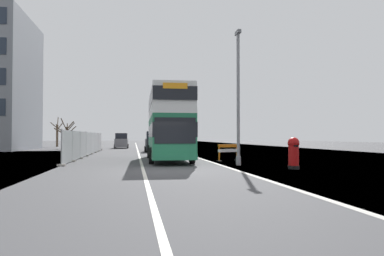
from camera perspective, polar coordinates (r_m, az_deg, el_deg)
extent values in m
cube|color=#424244|center=(17.21, -3.06, -7.04)|extent=(140.00, 280.00, 0.10)
cube|color=#B2AFA8|center=(17.81, 6.95, -6.70)|extent=(0.24, 196.00, 0.01)
cube|color=silver|center=(17.12, -7.78, -6.91)|extent=(0.16, 168.00, 0.01)
cube|color=#1E6B47|center=(24.92, -3.89, -1.38)|extent=(2.70, 10.94, 2.61)
cube|color=silver|center=(24.96, -3.89, 2.07)|extent=(2.70, 10.94, 0.40)
cube|color=silver|center=(25.03, -3.88, 4.13)|extent=(2.67, 10.83, 1.40)
cube|color=black|center=(24.92, -3.89, -0.49)|extent=(2.73, 11.05, 0.83)
cube|color=black|center=(25.03, -3.88, 4.13)|extent=(2.71, 11.00, 0.77)
cube|color=black|center=(19.47, -2.72, -0.41)|extent=(2.27, 0.11, 1.44)
cube|color=orange|center=(19.67, -2.71, 6.79)|extent=(1.36, 0.09, 0.32)
cube|color=#1E6B47|center=(24.94, -3.90, -3.97)|extent=(2.73, 11.05, 0.36)
cylinder|color=black|center=(21.51, -6.53, -4.45)|extent=(0.32, 1.01, 1.00)
cylinder|color=black|center=(21.72, 0.02, -4.43)|extent=(0.32, 1.01, 1.00)
cylinder|color=black|center=(27.87, -6.88, -3.76)|extent=(0.32, 1.01, 1.00)
cylinder|color=black|center=(28.03, -1.82, -3.75)|extent=(0.32, 1.01, 1.00)
cylinder|color=gray|center=(20.74, 7.43, 4.55)|extent=(0.18, 0.18, 7.58)
cube|color=slate|center=(21.51, 7.39, 14.96)|extent=(0.20, 0.70, 0.20)
cylinder|color=gray|center=(20.68, 7.46, -5.26)|extent=(0.29, 0.29, 0.50)
cylinder|color=black|center=(18.82, 16.01, -6.08)|extent=(0.57, 0.57, 0.18)
cylinder|color=#AD0F0F|center=(18.77, 15.99, -4.07)|extent=(0.52, 0.52, 1.14)
sphere|color=#AD0F0F|center=(18.76, 15.98, -2.33)|extent=(0.59, 0.59, 0.59)
cube|color=black|center=(18.51, 16.35, -2.77)|extent=(0.22, 0.03, 0.07)
cube|color=orange|center=(23.85, 5.82, -2.86)|extent=(1.49, 0.49, 0.20)
cube|color=white|center=(23.86, 5.83, -3.63)|extent=(1.49, 0.49, 0.20)
cube|color=orange|center=(23.52, 4.38, -4.15)|extent=(0.09, 0.09, 1.04)
cube|color=black|center=(23.55, 4.38, -5.31)|extent=(0.25, 0.46, 0.08)
cube|color=orange|center=(24.22, 7.23, -4.06)|extent=(0.09, 0.09, 1.04)
cube|color=black|center=(24.25, 7.24, -5.19)|extent=(0.25, 0.46, 0.08)
cube|color=#A8AAAD|center=(22.71, -19.41, -2.84)|extent=(0.04, 3.26, 1.99)
cube|color=#A8AAAD|center=(26.07, -18.10, -2.66)|extent=(0.04, 3.26, 1.99)
cube|color=#A8AAAD|center=(29.43, -17.08, -2.52)|extent=(0.04, 3.26, 1.99)
cube|color=#A8AAAD|center=(32.80, -16.28, -2.41)|extent=(0.04, 3.26, 1.99)
cube|color=#A8AAAD|center=(36.18, -15.62, -2.32)|extent=(0.04, 3.26, 1.99)
cube|color=#A8AAAD|center=(39.56, -15.08, -2.24)|extent=(0.04, 3.26, 1.99)
cube|color=#A8AAAD|center=(42.94, -14.63, -2.18)|extent=(0.04, 3.26, 1.99)
cylinder|color=#939699|center=(21.04, -20.22, -2.95)|extent=(0.06, 0.06, 2.09)
cube|color=gray|center=(21.09, -20.24, -5.62)|extent=(0.44, 0.20, 0.12)
cylinder|color=#939699|center=(24.39, -18.71, -2.74)|extent=(0.06, 0.06, 2.09)
cube|color=gray|center=(24.43, -18.73, -5.05)|extent=(0.44, 0.20, 0.12)
cylinder|color=#939699|center=(27.75, -17.56, -2.59)|extent=(0.06, 0.06, 2.09)
cube|color=gray|center=(27.79, -17.57, -4.62)|extent=(0.44, 0.20, 0.12)
cylinder|color=#939699|center=(31.12, -16.66, -2.46)|extent=(0.06, 0.06, 2.09)
cube|color=gray|center=(31.15, -16.67, -4.27)|extent=(0.44, 0.20, 0.12)
cylinder|color=#939699|center=(34.49, -15.94, -2.36)|extent=(0.06, 0.06, 2.09)
cube|color=gray|center=(34.52, -15.95, -4.00)|extent=(0.44, 0.20, 0.12)
cylinder|color=#939699|center=(37.87, -15.34, -2.28)|extent=(0.06, 0.06, 2.09)
cube|color=gray|center=(37.90, -15.35, -3.77)|extent=(0.44, 0.20, 0.12)
cylinder|color=#939699|center=(41.25, -14.84, -2.21)|extent=(0.06, 0.06, 2.09)
cube|color=gray|center=(41.28, -14.85, -3.58)|extent=(0.44, 0.20, 0.12)
cylinder|color=#939699|center=(44.64, -14.42, -2.15)|extent=(0.06, 0.06, 2.09)
cube|color=gray|center=(44.66, -14.43, -3.41)|extent=(0.44, 0.20, 0.12)
cube|color=black|center=(39.00, -6.12, -2.67)|extent=(1.81, 4.50, 1.22)
cube|color=black|center=(38.99, -6.11, -1.17)|extent=(1.67, 2.47, 0.82)
cylinder|color=black|center=(40.46, -4.95, -3.32)|extent=(0.20, 0.60, 0.60)
cylinder|color=black|center=(40.36, -7.52, -3.32)|extent=(0.20, 0.60, 0.60)
cylinder|color=black|center=(37.68, -4.63, -3.46)|extent=(0.20, 0.60, 0.60)
cylinder|color=black|center=(37.58, -7.38, -3.46)|extent=(0.20, 0.60, 0.60)
cube|color=maroon|center=(45.14, -5.66, -2.50)|extent=(1.83, 4.02, 1.23)
cube|color=black|center=(45.13, -5.66, -1.21)|extent=(1.69, 2.21, 0.80)
cylinder|color=black|center=(46.46, -4.63, -3.08)|extent=(0.20, 0.60, 0.60)
cylinder|color=black|center=(46.35, -6.89, -3.08)|extent=(0.20, 0.60, 0.60)
cylinder|color=black|center=(43.98, -4.37, -3.17)|extent=(0.20, 0.60, 0.60)
cylinder|color=black|center=(43.86, -6.76, -3.17)|extent=(0.20, 0.60, 0.60)
cube|color=slate|center=(52.65, -11.26, -2.35)|extent=(1.80, 4.54, 1.18)
cube|color=black|center=(52.64, -11.25, -1.27)|extent=(1.66, 2.50, 0.81)
cylinder|color=black|center=(54.04, -10.25, -2.83)|extent=(0.20, 0.60, 0.60)
cylinder|color=black|center=(54.10, -12.16, -2.82)|extent=(0.20, 0.60, 0.60)
cylinder|color=black|center=(51.23, -10.30, -2.91)|extent=(0.20, 0.60, 0.60)
cylinder|color=black|center=(51.29, -12.32, -2.90)|extent=(0.20, 0.60, 0.60)
cylinder|color=#4C3D2D|center=(52.05, -19.43, -1.50)|extent=(0.33, 0.33, 3.01)
cylinder|color=#4C3D2D|center=(52.12, -18.76, -0.35)|extent=(1.26, 0.46, 1.19)
cylinder|color=#4C3D2D|center=(52.41, -18.94, 0.43)|extent=(0.92, 1.00, 1.18)
cylinder|color=#4C3D2D|center=(52.63, -19.40, -0.02)|extent=(0.30, 1.23, 1.35)
cylinder|color=#4C3D2D|center=(52.51, -19.99, -0.57)|extent=(1.32, 0.87, 0.92)
cylinder|color=#4C3D2D|center=(52.04, -20.34, -0.59)|extent=(1.74, 0.50, 1.13)
cylinder|color=#4C3D2D|center=(51.37, -19.84, 0.47)|extent=(0.66, 1.66, 1.76)
cylinder|color=#4C3D2D|center=(51.36, -18.89, 0.13)|extent=(1.29, 1.34, 1.22)
cylinder|color=#4C3D2D|center=(63.15, -20.82, -1.18)|extent=(0.36, 0.36, 3.64)
cylinder|color=#4C3D2D|center=(63.07, -20.41, 0.27)|extent=(1.03, 0.19, 1.33)
cylinder|color=#4C3D2D|center=(63.91, -20.75, 0.79)|extent=(0.30, 1.55, 1.95)
cylinder|color=#4C3D2D|center=(63.20, -21.29, 0.41)|extent=(1.16, 0.33, 1.03)
cylinder|color=#4C3D2D|center=(62.51, -20.88, -0.01)|extent=(0.28, 1.42, 1.29)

